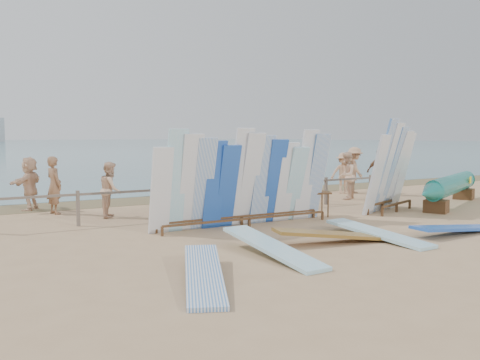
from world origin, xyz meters
TOP-DOWN VIEW (x-y plane):
  - ground at (0.00, 0.00)m, footprint 160.00×160.00m
  - wet_sand_strip at (0.00, 7.20)m, footprint 40.00×2.60m
  - fence at (0.00, 3.00)m, footprint 12.08×0.08m
  - main_surfboard_rack at (-0.35, 0.88)m, footprint 4.95×0.75m
  - side_surfboard_rack at (4.63, 0.81)m, footprint 2.46×1.39m
  - outrigger_canoe at (7.40, 0.77)m, footprint 6.61×3.49m
  - vendor_table at (2.07, 1.22)m, footprint 0.98×0.81m
  - flat_board_e at (-3.43, -3.02)m, footprint 1.59×2.69m
  - flat_board_a at (-1.59, -2.18)m, footprint 0.67×2.71m
  - flat_board_b at (1.38, -1.93)m, footprint 0.71×2.73m
  - flat_board_c at (0.27, -1.80)m, footprint 2.75×1.17m
  - flat_board_d at (3.43, -2.47)m, footprint 2.71×0.61m
  - beach_chair_left at (-0.49, 3.79)m, footprint 0.68×0.70m
  - beach_chair_right at (0.69, 3.76)m, footprint 0.51×0.53m
  - stroller at (1.88, 3.63)m, footprint 0.90×1.03m
  - beachgoer_1 at (-4.14, 5.37)m, footprint 0.49×0.68m
  - beachgoer_10 at (7.46, 4.03)m, footprint 0.71×1.11m
  - beachgoer_5 at (2.62, 6.47)m, footprint 0.82×1.66m
  - beachgoer_2 at (-2.88, 4.00)m, footprint 0.61×0.83m
  - beachgoer_8 at (5.49, 3.67)m, footprint 0.90×0.79m
  - beachgoer_4 at (0.59, 5.28)m, footprint 0.67×1.00m
  - beachgoer_11 at (-4.65, 6.52)m, footprint 1.29×1.51m
  - beachgoer_9 at (6.66, 5.15)m, footprint 1.11×0.87m
  - beachgoer_7 at (4.11, 5.71)m, footprint 0.55×0.71m
  - beachgoer_extra_0 at (7.17, 5.10)m, footprint 0.80×1.26m

SIDE VIEW (x-z plane):
  - ground at x=0.00m, z-range 0.00..0.00m
  - wet_sand_strip at x=0.00m, z-range -0.01..0.01m
  - flat_board_e at x=-3.43m, z-range -0.15..0.15m
  - flat_board_a at x=-1.59m, z-range -0.19..0.19m
  - flat_board_b at x=1.38m, z-range -0.13..0.13m
  - flat_board_c at x=0.27m, z-range -0.18..0.18m
  - flat_board_d at x=3.43m, z-range -0.14..0.14m
  - beach_chair_right at x=0.69m, z-range -0.17..0.63m
  - beach_chair_left at x=-0.49m, z-range -0.19..0.72m
  - vendor_table at x=2.07m, z-range -0.19..0.94m
  - stroller at x=1.88m, z-range -0.12..1.07m
  - fence at x=0.00m, z-range 0.18..1.08m
  - outrigger_canoe at x=7.40m, z-range 0.14..1.14m
  - beachgoer_2 at x=-2.88m, z-range 0.00..1.55m
  - beachgoer_4 at x=0.59m, z-range 0.00..1.57m
  - beachgoer_9 at x=6.66m, z-range 0.00..1.60m
  - beachgoer_11 at x=-4.65m, z-range 0.00..1.63m
  - beachgoer_1 at x=-4.14m, z-range 0.00..1.68m
  - beachgoer_8 at x=5.49m, z-range 0.00..1.69m
  - beachgoer_7 at x=4.11m, z-range 0.00..1.71m
  - beachgoer_5 at x=2.62m, z-range 0.00..1.72m
  - beachgoer_10 at x=7.46m, z-range 0.00..1.76m
  - beachgoer_extra_0 at x=7.17m, z-range 0.00..1.82m
  - main_surfboard_rack at x=-0.35m, z-range -0.13..2.33m
  - side_surfboard_rack at x=4.63m, z-range -0.15..2.61m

